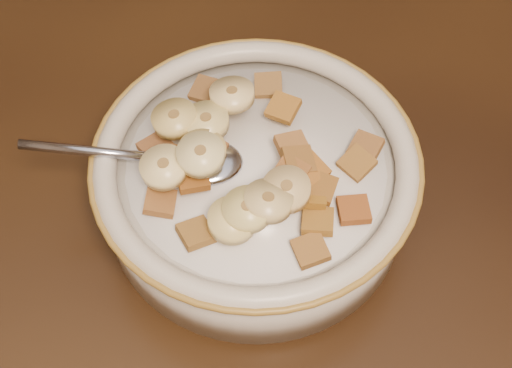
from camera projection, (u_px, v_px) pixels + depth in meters
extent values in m
cube|color=black|center=(82.00, 242.00, 0.54)|extent=(1.42, 0.93, 0.04)
cylinder|color=#ABA28C|center=(256.00, 187.00, 0.51)|extent=(0.22, 0.22, 0.05)
cylinder|color=silver|center=(256.00, 166.00, 0.49)|extent=(0.18, 0.18, 0.00)
ellipsoid|color=#979CB2|center=(205.00, 162.00, 0.48)|extent=(0.06, 0.05, 0.01)
cube|color=brown|center=(206.00, 90.00, 0.52)|extent=(0.03, 0.03, 0.01)
cube|color=brown|center=(311.00, 250.00, 0.44)|extent=(0.02, 0.02, 0.01)
cube|color=brown|center=(156.00, 147.00, 0.49)|extent=(0.03, 0.03, 0.01)
cube|color=brown|center=(268.00, 85.00, 0.52)|extent=(0.02, 0.02, 0.01)
cube|color=brown|center=(292.00, 146.00, 0.48)|extent=(0.02, 0.02, 0.01)
cube|color=brown|center=(318.00, 221.00, 0.45)|extent=(0.02, 0.03, 0.01)
cube|color=brown|center=(320.00, 187.00, 0.46)|extent=(0.03, 0.03, 0.01)
cube|color=#96602E|center=(365.00, 147.00, 0.49)|extent=(0.03, 0.03, 0.01)
cube|color=brown|center=(196.00, 233.00, 0.45)|extent=(0.03, 0.03, 0.01)
cube|color=brown|center=(354.00, 210.00, 0.46)|extent=(0.02, 0.02, 0.01)
cube|color=brown|center=(298.00, 161.00, 0.47)|extent=(0.02, 0.02, 0.01)
cube|color=brown|center=(291.00, 172.00, 0.46)|extent=(0.03, 0.03, 0.01)
cube|color=brown|center=(310.00, 194.00, 0.46)|extent=(0.02, 0.02, 0.01)
cube|color=brown|center=(357.00, 163.00, 0.48)|extent=(0.03, 0.03, 0.01)
cube|color=brown|center=(193.00, 178.00, 0.47)|extent=(0.02, 0.02, 0.01)
cube|color=olive|center=(160.00, 202.00, 0.46)|extent=(0.02, 0.02, 0.01)
cube|color=#965F26|center=(283.00, 108.00, 0.50)|extent=(0.03, 0.03, 0.01)
cube|color=brown|center=(208.00, 149.00, 0.48)|extent=(0.03, 0.03, 0.01)
cube|color=brown|center=(310.00, 170.00, 0.47)|extent=(0.03, 0.03, 0.01)
cube|color=brown|center=(183.00, 161.00, 0.48)|extent=(0.03, 0.02, 0.01)
cube|color=brown|center=(242.00, 218.00, 0.45)|extent=(0.03, 0.03, 0.01)
cylinder|color=#D7BA7B|center=(286.00, 190.00, 0.45)|extent=(0.04, 0.04, 0.01)
cylinder|color=#D6C074|center=(268.00, 201.00, 0.44)|extent=(0.04, 0.04, 0.02)
cylinder|color=#F1E293|center=(164.00, 167.00, 0.46)|extent=(0.04, 0.04, 0.01)
cylinder|color=#E4CA76|center=(203.00, 151.00, 0.46)|extent=(0.04, 0.04, 0.01)
cylinder|color=#EDD37F|center=(232.00, 95.00, 0.49)|extent=(0.04, 0.04, 0.02)
cylinder|color=#F2E49E|center=(201.00, 155.00, 0.46)|extent=(0.04, 0.04, 0.01)
cylinder|color=#CFC27B|center=(206.00, 122.00, 0.48)|extent=(0.04, 0.04, 0.01)
cylinder|color=#E5D378|center=(247.00, 209.00, 0.44)|extent=(0.03, 0.03, 0.01)
cylinder|color=#DEC26C|center=(174.00, 119.00, 0.48)|extent=(0.04, 0.04, 0.02)
cylinder|color=tan|center=(232.00, 220.00, 0.44)|extent=(0.04, 0.04, 0.01)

